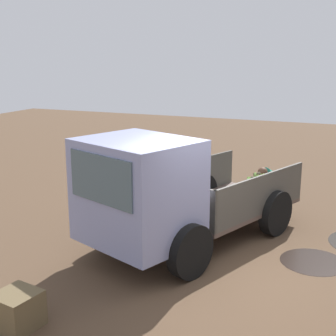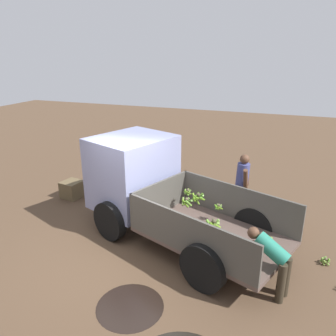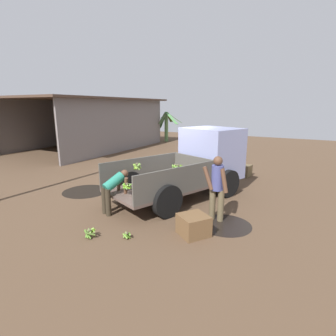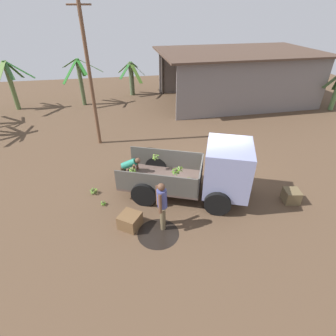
% 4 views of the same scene
% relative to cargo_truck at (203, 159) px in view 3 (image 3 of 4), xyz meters
% --- Properties ---
extents(ground, '(36.00, 36.00, 0.00)m').
position_rel_cargo_truck_xyz_m(ground, '(0.02, 1.17, -1.12)').
color(ground, brown).
extents(mud_patch_0, '(1.30, 1.30, 0.01)m').
position_rel_cargo_truck_xyz_m(mud_patch_0, '(-2.22, -1.51, -1.12)').
color(mud_patch_0, black).
rests_on(mud_patch_0, ground).
extents(mud_patch_1, '(1.12, 1.12, 0.01)m').
position_rel_cargo_truck_xyz_m(mud_patch_1, '(-0.82, 2.56, -1.12)').
color(mud_patch_1, black).
rests_on(mud_patch_1, ground).
extents(mud_patch_2, '(1.54, 1.54, 0.01)m').
position_rel_cargo_truck_xyz_m(mud_patch_2, '(-2.01, 3.48, -1.12)').
color(mud_patch_2, black).
rests_on(mud_patch_2, ground).
extents(cargo_truck, '(4.87, 3.31, 2.14)m').
position_rel_cargo_truck_xyz_m(cargo_truck, '(0.00, 0.00, 0.00)').
color(cargo_truck, brown).
rests_on(cargo_truck, ground).
extents(warehouse_shed, '(10.88, 6.89, 3.38)m').
position_rel_cargo_truck_xyz_m(warehouse_shed, '(5.53, 10.48, 1.35)').
color(warehouse_shed, slate).
rests_on(warehouse_shed, ground).
extents(banana_palm_4, '(2.52, 2.58, 2.40)m').
position_rel_cargo_truck_xyz_m(banana_palm_4, '(10.75, 7.52, 0.19)').
color(banana_palm_4, '#5E884E').
rests_on(banana_palm_4, ground).
extents(person_foreground_visitor, '(0.35, 0.68, 1.68)m').
position_rel_cargo_truck_xyz_m(person_foreground_visitor, '(-2.05, -1.21, -0.19)').
color(person_foreground_visitor, brown).
rests_on(person_foreground_visitor, ground).
extents(person_worker_loading, '(0.80, 0.63, 1.15)m').
position_rel_cargo_truck_xyz_m(person_worker_loading, '(-2.94, 1.40, -0.42)').
color(person_worker_loading, '#332B1E').
rests_on(person_worker_loading, ground).
extents(banana_bunch_on_ground_0, '(0.30, 0.30, 0.21)m').
position_rel_cargo_truck_xyz_m(banana_bunch_on_ground_0, '(-4.32, 0.93, -1.00)').
color(banana_bunch_on_ground_0, brown).
rests_on(banana_bunch_on_ground_0, ground).
extents(banana_bunch_on_ground_1, '(0.19, 0.20, 0.15)m').
position_rel_cargo_truck_xyz_m(banana_bunch_on_ground_1, '(-3.94, 0.18, -1.04)').
color(banana_bunch_on_ground_1, brown).
rests_on(banana_bunch_on_ground_1, ground).
extents(wooden_crate_0, '(0.85, 0.85, 0.47)m').
position_rel_cargo_truck_xyz_m(wooden_crate_0, '(-3.06, -1.03, -0.89)').
color(wooden_crate_0, brown).
rests_on(wooden_crate_0, ground).
extents(wooden_crate_1, '(0.61, 0.61, 0.48)m').
position_rel_cargo_truck_xyz_m(wooden_crate_1, '(2.69, -0.79, -0.88)').
color(wooden_crate_1, brown).
rests_on(wooden_crate_1, ground).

